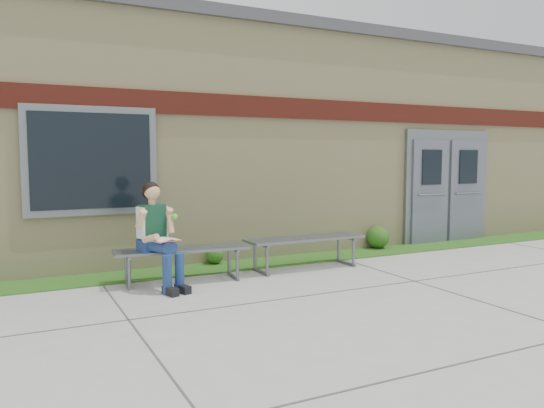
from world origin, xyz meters
TOP-DOWN VIEW (x-y plane):
  - ground at (0.00, 0.00)m, footprint 80.00×80.00m
  - grass_strip at (0.00, 2.60)m, footprint 16.00×0.80m
  - school_building at (-0.00, 5.99)m, footprint 16.20×6.22m
  - bench_left at (-1.96, 1.94)m, footprint 1.91×0.70m
  - bench_right at (0.04, 1.94)m, footprint 1.93×0.54m
  - girl at (-2.35, 1.74)m, footprint 0.59×0.89m
  - shrub_mid at (-1.14, 2.85)m, footprint 0.28×0.28m
  - shrub_east at (2.17, 2.85)m, footprint 0.42×0.42m

SIDE VIEW (x-z plane):
  - ground at x=0.00m, z-range 0.00..0.00m
  - grass_strip at x=0.00m, z-range 0.00..0.02m
  - shrub_mid at x=-1.14m, z-range 0.02..0.30m
  - shrub_east at x=2.17m, z-range 0.02..0.44m
  - bench_left at x=-1.96m, z-range 0.13..0.62m
  - bench_right at x=0.04m, z-range 0.14..0.64m
  - girl at x=-2.35m, z-range 0.03..1.46m
  - school_building at x=0.00m, z-range 0.00..4.20m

